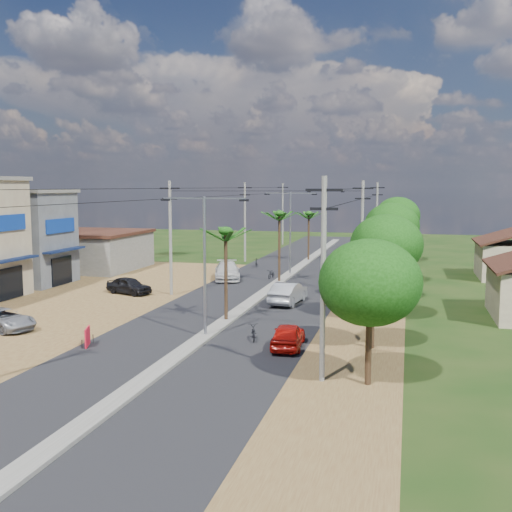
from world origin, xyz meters
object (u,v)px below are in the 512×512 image
at_px(car_silver_mid, 288,293).
at_px(car_white_far, 227,271).
at_px(car_parked_silver, 3,320).
at_px(roadside_sign, 87,337).
at_px(car_red_near, 288,336).
at_px(car_parked_dark, 129,286).
at_px(moto_rider_east, 253,333).

relative_size(car_silver_mid, car_white_far, 0.88).
xyz_separation_m(car_parked_silver, roadside_sign, (6.80, -2.04, -0.11)).
bearing_deg(car_red_near, car_parked_dark, -43.27).
height_order(car_parked_silver, car_parked_dark, car_parked_dark).
height_order(car_red_near, moto_rider_east, car_red_near).
relative_size(car_red_near, car_parked_silver, 0.87).
xyz_separation_m(car_red_near, car_silver_mid, (-2.35, 11.85, 0.12)).
bearing_deg(car_silver_mid, car_parked_silver, 44.75).
height_order(car_parked_dark, roadside_sign, car_parked_dark).
bearing_deg(car_parked_dark, car_parked_silver, -168.82).
distance_m(car_red_near, car_silver_mid, 12.08).
bearing_deg(car_parked_silver, car_parked_dark, 8.42).
relative_size(moto_rider_east, roadside_sign, 1.33).
distance_m(car_white_far, moto_rider_east, 21.96).
xyz_separation_m(car_parked_dark, roadside_sign, (4.90, -14.87, -0.16)).
height_order(car_red_near, car_parked_dark, car_parked_dark).
height_order(car_white_far, roadside_sign, car_white_far).
xyz_separation_m(car_red_near, moto_rider_east, (-2.18, 1.09, -0.25)).
bearing_deg(car_parked_silver, car_red_near, -72.34).
xyz_separation_m(car_parked_dark, moto_rider_east, (13.22, -11.50, -0.26)).
bearing_deg(car_parked_dark, roadside_sign, -142.16).
relative_size(car_red_near, roadside_sign, 3.26).
height_order(car_red_near, car_white_far, car_white_far).
height_order(car_silver_mid, roadside_sign, car_silver_mid).
xyz_separation_m(car_parked_silver, car_parked_dark, (1.90, 12.84, 0.05)).
distance_m(car_parked_silver, car_parked_dark, 12.98).
distance_m(car_parked_silver, moto_rider_east, 15.18).
height_order(car_white_far, moto_rider_east, car_white_far).
bearing_deg(car_red_near, car_parked_silver, -3.18).
bearing_deg(car_red_near, moto_rider_east, -30.48).
distance_m(car_red_near, car_white_far, 23.81).
height_order(car_white_far, car_parked_silver, car_white_far).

